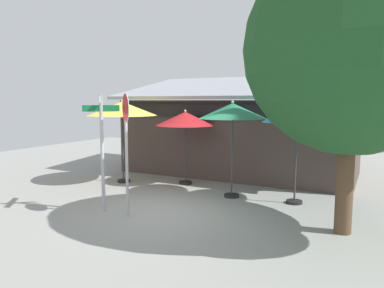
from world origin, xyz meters
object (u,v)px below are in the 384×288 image
stop_sign (126,133)px  patio_umbrella_teal_far_right (297,116)px  patio_umbrella_crimson_center (185,119)px  street_sign_post (102,141)px  patio_umbrella_mustard_left (122,109)px  shade_tree (361,50)px  patio_umbrella_forest_green_right (232,112)px

stop_sign → patio_umbrella_teal_far_right: size_ratio=1.11×
patio_umbrella_crimson_center → stop_sign: bearing=-83.8°
patio_umbrella_teal_far_right → street_sign_post: bearing=-144.6°
patio_umbrella_mustard_left → shade_tree: size_ratio=0.47×
stop_sign → patio_umbrella_mustard_left: (-2.45, 2.96, 0.48)m
patio_umbrella_crimson_center → shade_tree: 6.20m
stop_sign → patio_umbrella_teal_far_right: 4.58m
street_sign_post → patio_umbrella_mustard_left: (-1.66, 2.93, 0.72)m
patio_umbrella_crimson_center → patio_umbrella_teal_far_right: bearing=-10.3°
stop_sign → shade_tree: (4.99, 1.14, 1.77)m
patio_umbrella_mustard_left → patio_umbrella_crimson_center: patio_umbrella_mustard_left is taller
stop_sign → patio_umbrella_crimson_center: (-0.40, 3.72, 0.14)m
patio_umbrella_crimson_center → patio_umbrella_teal_far_right: size_ratio=0.93×
patio_umbrella_teal_far_right → shade_tree: size_ratio=0.45×
stop_sign → patio_umbrella_mustard_left: 3.87m
street_sign_post → patio_umbrella_crimson_center: size_ratio=1.17×
patio_umbrella_mustard_left → patio_umbrella_forest_green_right: bearing=-1.6°
patio_umbrella_forest_green_right → patio_umbrella_teal_far_right: 1.81m
patio_umbrella_forest_green_right → shade_tree: shade_tree is taller
patio_umbrella_mustard_left → shade_tree: 7.77m
patio_umbrella_forest_green_right → shade_tree: 4.00m
patio_umbrella_crimson_center → patio_umbrella_mustard_left: bearing=-159.6°
patio_umbrella_mustard_left → shade_tree: (7.44, -1.82, 1.29)m
street_sign_post → patio_umbrella_teal_far_right: street_sign_post is taller
street_sign_post → patio_umbrella_mustard_left: street_sign_post is taller
patio_umbrella_mustard_left → patio_umbrella_teal_far_right: bearing=0.6°
patio_umbrella_teal_far_right → stop_sign: bearing=-138.5°
stop_sign → patio_umbrella_teal_far_right: stop_sign is taller
stop_sign → street_sign_post: bearing=177.5°
patio_umbrella_mustard_left → shade_tree: shade_tree is taller
patio_umbrella_forest_green_right → shade_tree: bearing=-26.9°
street_sign_post → stop_sign: bearing=-2.5°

